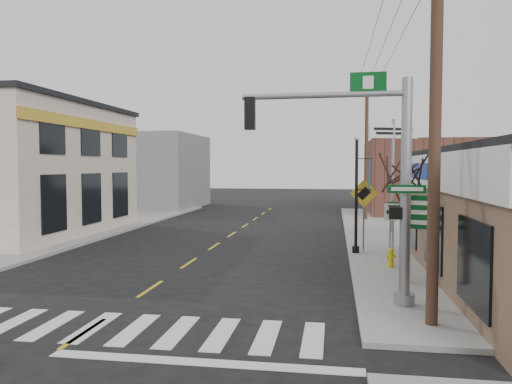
% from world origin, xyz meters
% --- Properties ---
extents(ground, '(140.00, 140.00, 0.00)m').
position_xyz_m(ground, '(0.00, 0.00, 0.00)').
color(ground, black).
rests_on(ground, ground).
extents(sidewalk_right, '(6.00, 38.00, 0.13)m').
position_xyz_m(sidewalk_right, '(9.00, 13.00, 0.07)').
color(sidewalk_right, gray).
rests_on(sidewalk_right, ground).
extents(sidewalk_left, '(6.00, 38.00, 0.13)m').
position_xyz_m(sidewalk_left, '(-9.00, 13.00, 0.07)').
color(sidewalk_left, gray).
rests_on(sidewalk_left, ground).
extents(center_line, '(0.12, 56.00, 0.01)m').
position_xyz_m(center_line, '(0.00, 8.00, 0.01)').
color(center_line, gold).
rests_on(center_line, ground).
extents(crosswalk, '(11.00, 2.20, 0.01)m').
position_xyz_m(crosswalk, '(0.00, 0.40, 0.01)').
color(crosswalk, silver).
rests_on(crosswalk, ground).
extents(bldg_distant_right, '(8.00, 10.00, 5.60)m').
position_xyz_m(bldg_distant_right, '(12.00, 30.00, 2.80)').
color(bldg_distant_right, brown).
rests_on(bldg_distant_right, ground).
extents(bldg_distant_left, '(9.00, 10.00, 6.40)m').
position_xyz_m(bldg_distant_left, '(-11.00, 32.00, 3.20)').
color(bldg_distant_left, gray).
rests_on(bldg_distant_left, ground).
extents(traffic_signal_pole, '(4.67, 0.37, 5.92)m').
position_xyz_m(traffic_signal_pole, '(6.50, 2.94, 3.66)').
color(traffic_signal_pole, gray).
rests_on(traffic_signal_pole, sidewalk_right).
extents(guide_sign, '(1.63, 0.14, 2.86)m').
position_xyz_m(guide_sign, '(8.20, 5.48, 1.98)').
color(guide_sign, '#4C3123').
rests_on(guide_sign, sidewalk_right).
extents(fire_hydrant, '(0.21, 0.21, 0.68)m').
position_xyz_m(fire_hydrant, '(7.39, 7.76, 0.50)').
color(fire_hydrant, '#D4C20F').
rests_on(fire_hydrant, sidewalk_right).
extents(ped_crossing_sign, '(1.16, 0.08, 2.99)m').
position_xyz_m(ped_crossing_sign, '(6.62, 10.89, 2.16)').
color(ped_crossing_sign, gray).
rests_on(ped_crossing_sign, sidewalk_right).
extents(lamp_post, '(0.63, 0.49, 4.82)m').
position_xyz_m(lamp_post, '(6.36, 10.52, 2.93)').
color(lamp_post, black).
rests_on(lamp_post, sidewalk_right).
extents(dance_center_sign, '(2.84, 0.18, 6.04)m').
position_xyz_m(dance_center_sign, '(8.49, 17.40, 4.74)').
color(dance_center_sign, gray).
rests_on(dance_center_sign, sidewalk_right).
extents(bare_tree, '(2.29, 2.29, 4.58)m').
position_xyz_m(bare_tree, '(7.50, 5.62, 3.74)').
color(bare_tree, black).
rests_on(bare_tree, sidewalk_right).
extents(shrub_front, '(1.45, 1.45, 1.09)m').
position_xyz_m(shrub_front, '(9.41, 4.11, 0.67)').
color(shrub_front, black).
rests_on(shrub_front, sidewalk_right).
extents(shrub_back, '(1.07, 1.07, 0.80)m').
position_xyz_m(shrub_back, '(10.04, 7.41, 0.53)').
color(shrub_back, black).
rests_on(shrub_back, sidewalk_right).
extents(utility_pole_near, '(1.77, 0.27, 10.16)m').
position_xyz_m(utility_pole_near, '(7.59, 1.41, 5.34)').
color(utility_pole_near, '#483225').
rests_on(utility_pole_near, sidewalk_right).
extents(utility_pole_far, '(1.59, 0.24, 9.15)m').
position_xyz_m(utility_pole_far, '(7.50, 23.87, 4.82)').
color(utility_pole_far, '#40261F').
rests_on(utility_pole_far, sidewalk_right).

